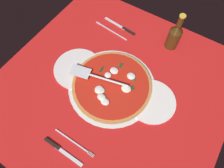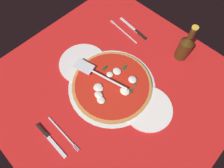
% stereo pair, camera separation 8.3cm
% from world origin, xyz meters
% --- Properties ---
extents(ground_plane, '(1.06, 1.06, 0.01)m').
position_xyz_m(ground_plane, '(0.00, 0.00, -0.00)').
color(ground_plane, red).
extents(pizza_pan, '(0.42, 0.42, 0.01)m').
position_xyz_m(pizza_pan, '(-0.01, 0.00, 0.00)').
color(pizza_pan, silver).
rests_on(pizza_pan, ground_plane).
extents(dinner_plate_left, '(0.24, 0.24, 0.01)m').
position_xyz_m(dinner_plate_left, '(-0.20, -0.01, 0.01)').
color(dinner_plate_left, silver).
rests_on(dinner_plate_left, ground_plane).
extents(dinner_plate_right, '(0.22, 0.22, 0.01)m').
position_xyz_m(dinner_plate_right, '(0.19, 0.03, 0.01)').
color(dinner_plate_right, white).
rests_on(dinner_plate_right, ground_plane).
extents(pizza, '(0.38, 0.38, 0.03)m').
position_xyz_m(pizza, '(-0.00, 0.00, 0.02)').
color(pizza, '#C57E3D').
rests_on(pizza, pizza_pan).
extents(pizza_server, '(0.29, 0.10, 0.01)m').
position_xyz_m(pizza_server, '(-0.09, -0.01, 0.04)').
color(pizza_server, silver).
rests_on(pizza_server, pizza).
extents(place_setting_near, '(0.21, 0.12, 0.01)m').
position_xyz_m(place_setting_near, '(-0.01, -0.34, 0.00)').
color(place_setting_near, white).
rests_on(place_setting_near, ground_plane).
extents(place_setting_far, '(0.23, 0.14, 0.01)m').
position_xyz_m(place_setting_far, '(-0.17, 0.32, 0.00)').
color(place_setting_far, white).
rests_on(place_setting_far, ground_plane).
extents(beer_bottle, '(0.07, 0.07, 0.21)m').
position_xyz_m(beer_bottle, '(0.13, 0.37, 0.08)').
color(beer_bottle, '#432A0F').
rests_on(beer_bottle, ground_plane).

